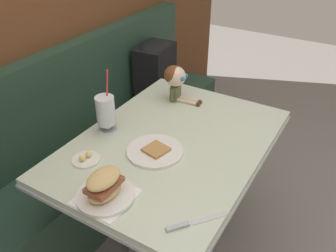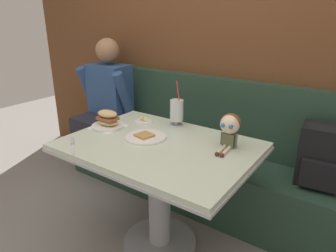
{
  "view_description": "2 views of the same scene",
  "coord_description": "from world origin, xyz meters",
  "px_view_note": "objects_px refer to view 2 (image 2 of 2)",
  "views": [
    {
      "loc": [
        -1.16,
        -0.5,
        1.68
      ],
      "look_at": [
        0.02,
        0.21,
        0.8
      ],
      "focal_mm": 38.06,
      "sensor_mm": 36.0,
      "label": 1
    },
    {
      "loc": [
        0.99,
        -1.13,
        1.46
      ],
      "look_at": [
        0.06,
        0.19,
        0.86
      ],
      "focal_mm": 32.57,
      "sensor_mm": 36.0,
      "label": 2
    }
  ],
  "objects_px": {
    "seated_doll": "(230,126)",
    "sandwich_plate": "(108,120)",
    "milkshake_glass": "(177,111)",
    "toast_plate": "(146,137)",
    "butter_knife": "(72,143)",
    "diner_patron": "(107,97)",
    "backpack": "(325,154)",
    "butter_saucer": "(143,121)"
  },
  "relations": [
    {
      "from": "butter_knife",
      "to": "toast_plate",
      "type": "bearing_deg",
      "value": 47.31
    },
    {
      "from": "diner_patron",
      "to": "toast_plate",
      "type": "bearing_deg",
      "value": -31.75
    },
    {
      "from": "seated_doll",
      "to": "backpack",
      "type": "height_order",
      "value": "seated_doll"
    },
    {
      "from": "sandwich_plate",
      "to": "butter_saucer",
      "type": "height_order",
      "value": "sandwich_plate"
    },
    {
      "from": "sandwich_plate",
      "to": "butter_saucer",
      "type": "relative_size",
      "value": 1.83
    },
    {
      "from": "milkshake_glass",
      "to": "butter_saucer",
      "type": "relative_size",
      "value": 2.63
    },
    {
      "from": "milkshake_glass",
      "to": "diner_patron",
      "type": "height_order",
      "value": "diner_patron"
    },
    {
      "from": "butter_knife",
      "to": "backpack",
      "type": "distance_m",
      "value": 1.52
    },
    {
      "from": "butter_knife",
      "to": "backpack",
      "type": "relative_size",
      "value": 0.48
    },
    {
      "from": "toast_plate",
      "to": "backpack",
      "type": "relative_size",
      "value": 0.62
    },
    {
      "from": "milkshake_glass",
      "to": "sandwich_plate",
      "type": "bearing_deg",
      "value": -141.83
    },
    {
      "from": "toast_plate",
      "to": "butter_saucer",
      "type": "distance_m",
      "value": 0.3
    },
    {
      "from": "butter_saucer",
      "to": "diner_patron",
      "type": "height_order",
      "value": "diner_patron"
    },
    {
      "from": "toast_plate",
      "to": "backpack",
      "type": "distance_m",
      "value": 1.1
    },
    {
      "from": "toast_plate",
      "to": "seated_doll",
      "type": "relative_size",
      "value": 1.12
    },
    {
      "from": "backpack",
      "to": "sandwich_plate",
      "type": "bearing_deg",
      "value": -155.31
    },
    {
      "from": "seated_doll",
      "to": "sandwich_plate",
      "type": "bearing_deg",
      "value": -168.74
    },
    {
      "from": "sandwich_plate",
      "to": "butter_knife",
      "type": "relative_size",
      "value": 1.12
    },
    {
      "from": "seated_doll",
      "to": "butter_knife",
      "type": "bearing_deg",
      "value": -147.61
    },
    {
      "from": "butter_knife",
      "to": "seated_doll",
      "type": "bearing_deg",
      "value": 32.39
    },
    {
      "from": "milkshake_glass",
      "to": "seated_doll",
      "type": "distance_m",
      "value": 0.46
    },
    {
      "from": "butter_knife",
      "to": "backpack",
      "type": "xyz_separation_m",
      "value": [
        1.22,
        0.9,
        -0.09
      ]
    },
    {
      "from": "butter_knife",
      "to": "seated_doll",
      "type": "xyz_separation_m",
      "value": [
        0.76,
        0.48,
        0.12
      ]
    },
    {
      "from": "milkshake_glass",
      "to": "seated_doll",
      "type": "height_order",
      "value": "milkshake_glass"
    },
    {
      "from": "toast_plate",
      "to": "sandwich_plate",
      "type": "distance_m",
      "value": 0.33
    },
    {
      "from": "toast_plate",
      "to": "butter_saucer",
      "type": "bearing_deg",
      "value": 132.17
    },
    {
      "from": "toast_plate",
      "to": "milkshake_glass",
      "type": "relative_size",
      "value": 0.79
    },
    {
      "from": "sandwich_plate",
      "to": "diner_patron",
      "type": "relative_size",
      "value": 0.27
    },
    {
      "from": "toast_plate",
      "to": "butter_knife",
      "type": "height_order",
      "value": "toast_plate"
    },
    {
      "from": "butter_knife",
      "to": "diner_patron",
      "type": "distance_m",
      "value": 1.07
    },
    {
      "from": "butter_saucer",
      "to": "diner_patron",
      "type": "bearing_deg",
      "value": 154.26
    },
    {
      "from": "seated_doll",
      "to": "backpack",
      "type": "xyz_separation_m",
      "value": [
        0.45,
        0.42,
        -0.21
      ]
    },
    {
      "from": "toast_plate",
      "to": "butter_knife",
      "type": "bearing_deg",
      "value": -132.69
    },
    {
      "from": "milkshake_glass",
      "to": "seated_doll",
      "type": "relative_size",
      "value": 1.42
    },
    {
      "from": "butter_knife",
      "to": "milkshake_glass",
      "type": "bearing_deg",
      "value": 61.94
    },
    {
      "from": "toast_plate",
      "to": "sandwich_plate",
      "type": "relative_size",
      "value": 1.14
    },
    {
      "from": "backpack",
      "to": "toast_plate",
      "type": "bearing_deg",
      "value": -147.68
    },
    {
      "from": "diner_patron",
      "to": "butter_knife",
      "type": "bearing_deg",
      "value": -55.0
    },
    {
      "from": "sandwich_plate",
      "to": "butter_saucer",
      "type": "xyz_separation_m",
      "value": [
        0.13,
        0.21,
        -0.04
      ]
    },
    {
      "from": "sandwich_plate",
      "to": "seated_doll",
      "type": "bearing_deg",
      "value": 11.26
    },
    {
      "from": "milkshake_glass",
      "to": "butter_knife",
      "type": "xyz_separation_m",
      "value": [
        -0.33,
        -0.61,
        -0.1
      ]
    },
    {
      "from": "sandwich_plate",
      "to": "butter_knife",
      "type": "xyz_separation_m",
      "value": [
        0.04,
        -0.33,
        -0.04
      ]
    }
  ]
}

